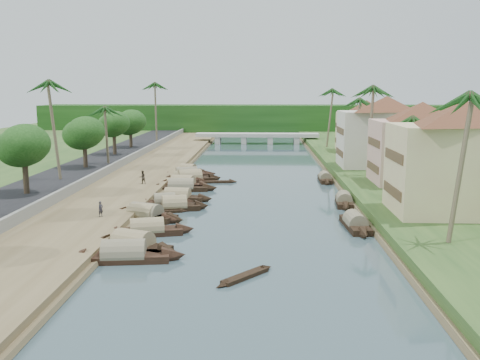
{
  "coord_description": "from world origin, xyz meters",
  "views": [
    {
      "loc": [
        0.96,
        -50.42,
        12.35
      ],
      "look_at": [
        -1.46,
        10.37,
        2.0
      ],
      "focal_mm": 40.0,
      "sensor_mm": 36.0,
      "label": 1
    }
  ],
  "objects_px": {
    "sampan_1": "(133,246)",
    "person_near": "(101,209)",
    "bridge": "(257,136)",
    "sampan_0": "(124,255)",
    "building_near": "(462,157)"
  },
  "relations": [
    {
      "from": "building_near",
      "to": "person_near",
      "type": "distance_m",
      "value": 33.09
    },
    {
      "from": "building_near",
      "to": "sampan_0",
      "type": "relative_size",
      "value": 1.59
    },
    {
      "from": "sampan_1",
      "to": "person_near",
      "type": "height_order",
      "value": "person_near"
    },
    {
      "from": "bridge",
      "to": "sampan_0",
      "type": "bearing_deg",
      "value": -95.99
    },
    {
      "from": "person_near",
      "to": "building_near",
      "type": "bearing_deg",
      "value": -55.9
    },
    {
      "from": "bridge",
      "to": "person_near",
      "type": "height_order",
      "value": "bridge"
    },
    {
      "from": "building_near",
      "to": "sampan_0",
      "type": "height_order",
      "value": "building_near"
    },
    {
      "from": "bridge",
      "to": "sampan_1",
      "type": "relative_size",
      "value": 3.28
    },
    {
      "from": "person_near",
      "to": "sampan_0",
      "type": "bearing_deg",
      "value": -123.09
    },
    {
      "from": "building_near",
      "to": "person_near",
      "type": "height_order",
      "value": "building_near"
    },
    {
      "from": "building_near",
      "to": "sampan_1",
      "type": "bearing_deg",
      "value": -162.13
    },
    {
      "from": "sampan_1",
      "to": "person_near",
      "type": "distance_m",
      "value": 9.27
    },
    {
      "from": "sampan_0",
      "to": "sampan_1",
      "type": "bearing_deg",
      "value": 81.0
    },
    {
      "from": "building_near",
      "to": "sampan_1",
      "type": "xyz_separation_m",
      "value": [
        -27.87,
        -8.99,
        -5.96
      ]
    },
    {
      "from": "sampan_0",
      "to": "building_near",
      "type": "bearing_deg",
      "value": 15.34
    }
  ]
}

